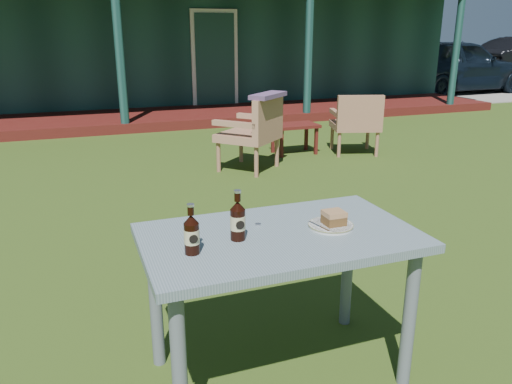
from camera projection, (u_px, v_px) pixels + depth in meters
name	position (u px, v px, depth m)	size (l,w,h in m)	color
ground	(197.00, 245.00, 3.83)	(80.00, 80.00, 0.00)	#334916
pavilion	(98.00, 30.00, 11.72)	(15.80, 8.30, 3.45)	#163A36
gravel_strip	(471.00, 87.00, 14.89)	(9.00, 6.00, 0.02)	gray
car_near	(454.00, 66.00, 13.24)	(1.70, 4.23, 1.44)	black
cafe_table	(279.00, 254.00, 2.21)	(1.20, 0.70, 0.72)	slate
plate	(331.00, 225.00, 2.25)	(0.20, 0.20, 0.01)	silver
cake_slice	(334.00, 218.00, 2.24)	(0.09, 0.09, 0.06)	#52361A
fork	(319.00, 226.00, 2.22)	(0.01, 0.14, 0.00)	silver
cola_bottle_near	(238.00, 220.00, 2.09)	(0.07, 0.07, 0.22)	black
cola_bottle_far	(192.00, 234.00, 1.96)	(0.06, 0.06, 0.21)	black
bottle_cap	(258.00, 224.00, 2.27)	(0.03, 0.03, 0.01)	silver
armchair_left	(255.00, 130.00, 5.79)	(0.87, 0.87, 0.86)	#9B694D
armchair_right	(357.00, 121.00, 6.57)	(0.73, 0.71, 0.80)	#9B694D
floral_throw	(268.00, 95.00, 5.59)	(0.58, 0.20, 0.05)	#593F64
side_table	(295.00, 128.00, 6.64)	(0.60, 0.40, 0.40)	#4B1512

